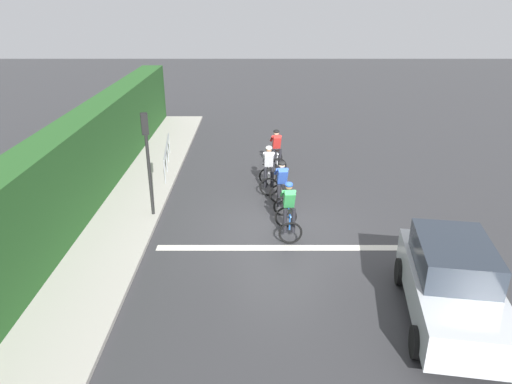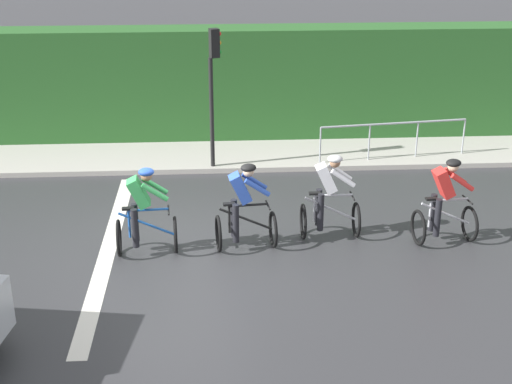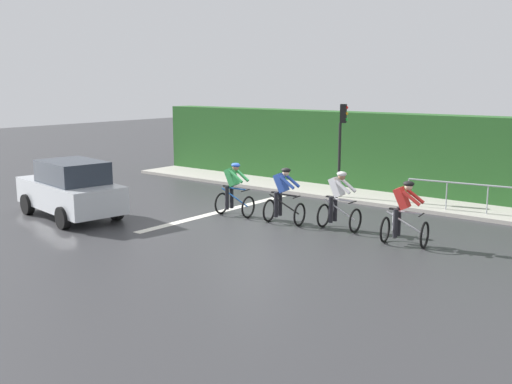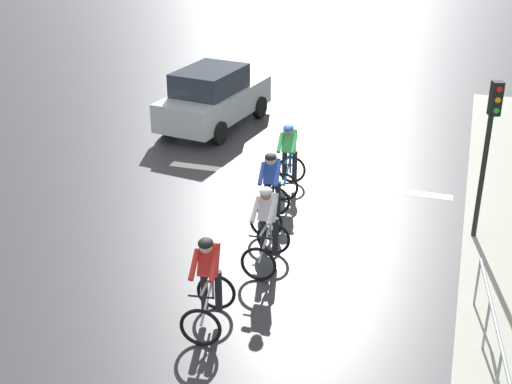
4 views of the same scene
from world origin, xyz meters
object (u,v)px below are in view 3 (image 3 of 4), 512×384
at_px(cyclist_second, 338,202).
at_px(traffic_light_near_crossing, 342,137).
at_px(cyclist_mid, 283,197).
at_px(car_silver, 71,189).
at_px(pedestrian_railing_kerbside, 467,190).
at_px(cyclist_fourth, 234,190).
at_px(cyclist_lead, 404,214).

distance_m(cyclist_second, traffic_light_near_crossing, 4.52).
xyz_separation_m(cyclist_mid, car_silver, (3.33, -5.55, 0.08)).
distance_m(car_silver, pedestrian_railing_kerbside, 12.14).
relative_size(cyclist_second, traffic_light_near_crossing, 0.50).
relative_size(cyclist_second, cyclist_mid, 1.00).
bearing_deg(traffic_light_near_crossing, cyclist_fourth, -17.14).
relative_size(cyclist_lead, cyclist_mid, 1.00).
bearing_deg(cyclist_second, traffic_light_near_crossing, -150.45).
relative_size(cyclist_fourth, traffic_light_near_crossing, 0.50).
height_order(cyclist_mid, car_silver, car_silver).
xyz_separation_m(cyclist_lead, cyclist_fourth, (0.13, -5.53, 0.00)).
bearing_deg(cyclist_second, pedestrian_railing_kerbside, 151.28).
height_order(cyclist_lead, cyclist_mid, same).
height_order(cyclist_fourth, pedestrian_railing_kerbside, cyclist_fourth).
xyz_separation_m(cyclist_lead, traffic_light_near_crossing, (-4.09, -4.23, 1.43)).
bearing_deg(traffic_light_near_crossing, cyclist_mid, 6.93).
bearing_deg(cyclist_mid, cyclist_second, 103.37).
height_order(cyclist_mid, pedestrian_railing_kerbside, cyclist_mid).
xyz_separation_m(cyclist_fourth, pedestrian_railing_kerbside, (-4.50, 5.62, -0.00)).
xyz_separation_m(cyclist_fourth, car_silver, (3.23, -3.75, 0.08)).
distance_m(cyclist_lead, car_silver, 9.86).
distance_m(cyclist_lead, cyclist_second, 2.14).
bearing_deg(cyclist_fourth, car_silver, -49.24).
distance_m(cyclist_lead, traffic_light_near_crossing, 6.05).
height_order(cyclist_lead, cyclist_second, same).
distance_m(cyclist_second, pedestrian_railing_kerbside, 4.57).
bearing_deg(traffic_light_near_crossing, cyclist_second, 29.55).
bearing_deg(cyclist_fourth, cyclist_second, 98.10).
distance_m(cyclist_lead, cyclist_fourth, 5.53).
bearing_deg(car_silver, cyclist_second, 117.41).
bearing_deg(cyclist_mid, cyclist_lead, 90.43).
bearing_deg(car_silver, pedestrian_railing_kerbside, 129.53).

